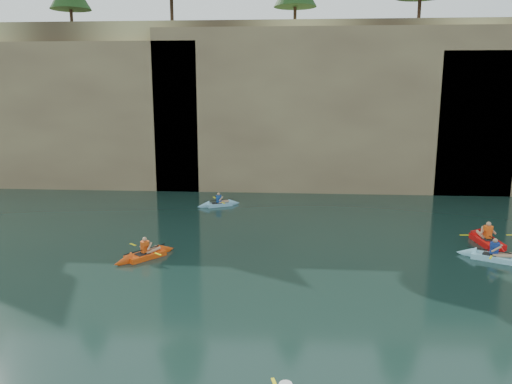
{
  "coord_description": "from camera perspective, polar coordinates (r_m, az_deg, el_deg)",
  "views": [
    {
      "loc": [
        -0.48,
        -12.23,
        7.08
      ],
      "look_at": [
        -1.94,
        7.28,
        3.0
      ],
      "focal_mm": 35.0,
      "sensor_mm": 36.0,
      "label": 1
    }
  ],
  "objects": [
    {
      "name": "kayaker_orange",
      "position": [
        21.86,
        -12.53,
        -7.02
      ],
      "size": [
        2.44,
        2.77,
        1.14
      ],
      "rotation": [
        0.0,
        0.0,
        0.88
      ],
      "color": "#F04A0F",
      "rests_on": "ground"
    },
    {
      "name": "kayaker_red_far",
      "position": [
        25.54,
        24.9,
        -5.06
      ],
      "size": [
        2.58,
        3.64,
        1.32
      ],
      "rotation": [
        0.0,
        0.0,
        1.65
      ],
      "color": "red",
      "rests_on": "ground"
    },
    {
      "name": "sea_cave_east",
      "position": [
        36.07,
        21.17,
        3.29
      ],
      "size": [
        5.0,
        1.0,
        4.5
      ],
      "primitive_type": "cube",
      "color": "black",
      "rests_on": "ground"
    },
    {
      "name": "kayaker_ltblue_mid",
      "position": [
        30.62,
        -4.28,
        -1.38
      ],
      "size": [
        2.72,
        1.89,
        1.04
      ],
      "rotation": [
        0.0,
        0.0,
        0.49
      ],
      "color": "#7FB7D5",
      "rests_on": "ground"
    },
    {
      "name": "kayaker_ltblue_near",
      "position": [
        23.34,
        25.52,
        -6.69
      ],
      "size": [
        2.96,
        2.09,
        1.18
      ],
      "rotation": [
        0.0,
        0.0,
        -0.5
      ],
      "color": "#94DEF8",
      "rests_on": "ground"
    },
    {
      "name": "ground",
      "position": [
        14.14,
        5.95,
        -18.34
      ],
      "size": [
        160.0,
        160.0,
        0.0
      ],
      "primitive_type": "plane",
      "color": "black",
      "rests_on": "ground"
    },
    {
      "name": "cliff",
      "position": [
        42.24,
        5.02,
        10.27
      ],
      "size": [
        70.0,
        16.0,
        12.0
      ],
      "primitive_type": "cube",
      "color": "tan",
      "rests_on": "ground"
    },
    {
      "name": "sea_cave_west",
      "position": [
        38.74,
        -22.69,
        3.33
      ],
      "size": [
        4.5,
        1.0,
        4.0
      ],
      "primitive_type": "cube",
      "color": "black",
      "rests_on": "ground"
    },
    {
      "name": "cliff_slab_west",
      "position": [
        39.97,
        -25.22,
        8.09
      ],
      "size": [
        26.0,
        2.4,
        10.56
      ],
      "primitive_type": "cube",
      "color": "#96835B",
      "rests_on": "ground"
    },
    {
      "name": "cliff_slab_center",
      "position": [
        34.94,
        8.47,
        9.39
      ],
      "size": [
        24.0,
        2.4,
        11.4
      ],
      "primitive_type": "cube",
      "color": "#96835B",
      "rests_on": "ground"
    },
    {
      "name": "sea_cave_center",
      "position": [
        34.79,
        -1.58,
        2.71
      ],
      "size": [
        3.5,
        1.0,
        3.2
      ],
      "primitive_type": "cube",
      "color": "black",
      "rests_on": "ground"
    }
  ]
}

